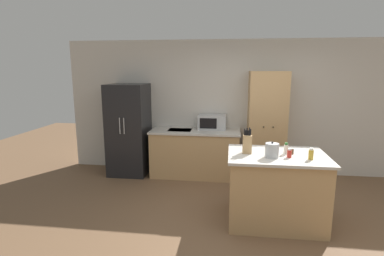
{
  "coord_description": "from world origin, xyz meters",
  "views": [
    {
      "loc": [
        -0.33,
        -3.59,
        2.04
      ],
      "look_at": [
        -0.98,
        1.4,
        1.05
      ],
      "focal_mm": 28.0,
      "sensor_mm": 36.0,
      "label": 1
    }
  ],
  "objects_px": {
    "microwave": "(212,122)",
    "knife_block": "(247,144)",
    "spice_bottle_tall_dark": "(289,153)",
    "spice_bottle_short_red": "(286,149)",
    "pantry_cabinet": "(266,126)",
    "spice_bottle_green_herb": "(311,154)",
    "refrigerator": "(129,129)",
    "kettle": "(272,150)",
    "spice_bottle_amber_oil": "(292,151)"
  },
  "relations": [
    {
      "from": "microwave",
      "to": "knife_block",
      "type": "xyz_separation_m",
      "value": [
        0.58,
        -1.81,
        0.04
      ]
    },
    {
      "from": "spice_bottle_tall_dark",
      "to": "spice_bottle_short_red",
      "type": "distance_m",
      "value": 0.16
    },
    {
      "from": "spice_bottle_short_red",
      "to": "pantry_cabinet",
      "type": "bearing_deg",
      "value": 92.35
    },
    {
      "from": "microwave",
      "to": "spice_bottle_green_herb",
      "type": "bearing_deg",
      "value": -55.99
    },
    {
      "from": "microwave",
      "to": "spice_bottle_green_herb",
      "type": "height_order",
      "value": "microwave"
    },
    {
      "from": "spice_bottle_short_red",
      "to": "spice_bottle_tall_dark",
      "type": "bearing_deg",
      "value": -84.6
    },
    {
      "from": "microwave",
      "to": "refrigerator",
      "type": "bearing_deg",
      "value": -173.83
    },
    {
      "from": "knife_block",
      "to": "kettle",
      "type": "distance_m",
      "value": 0.34
    },
    {
      "from": "pantry_cabinet",
      "to": "kettle",
      "type": "distance_m",
      "value": 1.86
    },
    {
      "from": "knife_block",
      "to": "spice_bottle_green_herb",
      "type": "bearing_deg",
      "value": -13.57
    },
    {
      "from": "spice_bottle_tall_dark",
      "to": "spice_bottle_short_red",
      "type": "relative_size",
      "value": 0.77
    },
    {
      "from": "refrigerator",
      "to": "pantry_cabinet",
      "type": "distance_m",
      "value": 2.63
    },
    {
      "from": "spice_bottle_tall_dark",
      "to": "kettle",
      "type": "relative_size",
      "value": 0.56
    },
    {
      "from": "refrigerator",
      "to": "spice_bottle_green_herb",
      "type": "xyz_separation_m",
      "value": [
        2.96,
        -1.82,
        0.13
      ]
    },
    {
      "from": "microwave",
      "to": "spice_bottle_short_red",
      "type": "height_order",
      "value": "microwave"
    },
    {
      "from": "spice_bottle_short_red",
      "to": "spice_bottle_green_herb",
      "type": "height_order",
      "value": "spice_bottle_short_red"
    },
    {
      "from": "knife_block",
      "to": "spice_bottle_green_herb",
      "type": "xyz_separation_m",
      "value": [
        0.77,
        -0.19,
        -0.06
      ]
    },
    {
      "from": "refrigerator",
      "to": "kettle",
      "type": "distance_m",
      "value": 3.07
    },
    {
      "from": "spice_bottle_amber_oil",
      "to": "spice_bottle_green_herb",
      "type": "distance_m",
      "value": 0.28
    },
    {
      "from": "refrigerator",
      "to": "microwave",
      "type": "bearing_deg",
      "value": 6.17
    },
    {
      "from": "refrigerator",
      "to": "pantry_cabinet",
      "type": "bearing_deg",
      "value": 1.35
    },
    {
      "from": "pantry_cabinet",
      "to": "microwave",
      "type": "distance_m",
      "value": 1.02
    },
    {
      "from": "kettle",
      "to": "spice_bottle_tall_dark",
      "type": "bearing_deg",
      "value": 7.21
    },
    {
      "from": "refrigerator",
      "to": "kettle",
      "type": "height_order",
      "value": "refrigerator"
    },
    {
      "from": "knife_block",
      "to": "pantry_cabinet",
      "type": "bearing_deg",
      "value": 75.56
    },
    {
      "from": "microwave",
      "to": "spice_bottle_tall_dark",
      "type": "distance_m",
      "value": 2.23
    },
    {
      "from": "pantry_cabinet",
      "to": "spice_bottle_short_red",
      "type": "bearing_deg",
      "value": -87.65
    },
    {
      "from": "spice_bottle_amber_oil",
      "to": "kettle",
      "type": "xyz_separation_m",
      "value": [
        -0.29,
        -0.18,
        0.05
      ]
    },
    {
      "from": "microwave",
      "to": "spice_bottle_amber_oil",
      "type": "distance_m",
      "value": 2.13
    },
    {
      "from": "spice_bottle_tall_dark",
      "to": "kettle",
      "type": "xyz_separation_m",
      "value": [
        -0.22,
        -0.03,
        0.04
      ]
    },
    {
      "from": "knife_block",
      "to": "spice_bottle_amber_oil",
      "type": "relative_size",
      "value": 4.3
    },
    {
      "from": "refrigerator",
      "to": "spice_bottle_tall_dark",
      "type": "xyz_separation_m",
      "value": [
        2.71,
        -1.76,
        0.12
      ]
    },
    {
      "from": "spice_bottle_amber_oil",
      "to": "kettle",
      "type": "relative_size",
      "value": 0.39
    },
    {
      "from": "refrigerator",
      "to": "spice_bottle_short_red",
      "type": "xyz_separation_m",
      "value": [
        2.7,
        -1.6,
        0.14
      ]
    },
    {
      "from": "refrigerator",
      "to": "spice_bottle_amber_oil",
      "type": "bearing_deg",
      "value": -30.07
    },
    {
      "from": "refrigerator",
      "to": "spice_bottle_short_red",
      "type": "relative_size",
      "value": 11.71
    },
    {
      "from": "pantry_cabinet",
      "to": "spice_bottle_tall_dark",
      "type": "relative_size",
      "value": 17.31
    },
    {
      "from": "spice_bottle_short_red",
      "to": "spice_bottle_green_herb",
      "type": "relative_size",
      "value": 1.03
    },
    {
      "from": "refrigerator",
      "to": "microwave",
      "type": "xyz_separation_m",
      "value": [
        1.61,
        0.17,
        0.15
      ]
    },
    {
      "from": "knife_block",
      "to": "spice_bottle_short_red",
      "type": "distance_m",
      "value": 0.51
    },
    {
      "from": "refrigerator",
      "to": "spice_bottle_tall_dark",
      "type": "height_order",
      "value": "refrigerator"
    },
    {
      "from": "pantry_cabinet",
      "to": "spice_bottle_green_herb",
      "type": "distance_m",
      "value": 1.91
    },
    {
      "from": "spice_bottle_amber_oil",
      "to": "spice_bottle_green_herb",
      "type": "height_order",
      "value": "spice_bottle_green_herb"
    },
    {
      "from": "spice_bottle_amber_oil",
      "to": "spice_bottle_green_herb",
      "type": "relative_size",
      "value": 0.55
    },
    {
      "from": "refrigerator",
      "to": "kettle",
      "type": "bearing_deg",
      "value": -35.68
    },
    {
      "from": "spice_bottle_tall_dark",
      "to": "spice_bottle_amber_oil",
      "type": "relative_size",
      "value": 1.43
    },
    {
      "from": "knife_block",
      "to": "spice_bottle_short_red",
      "type": "xyz_separation_m",
      "value": [
        0.51,
        0.03,
        -0.06
      ]
    },
    {
      "from": "pantry_cabinet",
      "to": "spice_bottle_tall_dark",
      "type": "xyz_separation_m",
      "value": [
        0.08,
        -1.83,
        -0.0
      ]
    },
    {
      "from": "spice_bottle_green_herb",
      "to": "microwave",
      "type": "bearing_deg",
      "value": 124.01
    },
    {
      "from": "pantry_cabinet",
      "to": "spice_bottle_tall_dark",
      "type": "height_order",
      "value": "pantry_cabinet"
    }
  ]
}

